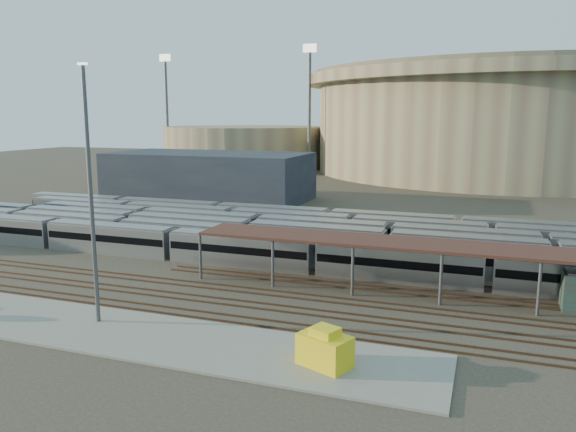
# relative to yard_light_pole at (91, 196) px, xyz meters

# --- Properties ---
(ground) EXTENTS (420.00, 420.00, 0.00)m
(ground) POSITION_rel_yard_light_pole_xyz_m (9.91, 13.73, -11.21)
(ground) COLOR #383026
(ground) RESTS_ON ground
(apron) EXTENTS (50.00, 9.00, 0.20)m
(apron) POSITION_rel_yard_light_pole_xyz_m (4.91, -1.27, -11.11)
(apron) COLOR gray
(apron) RESTS_ON ground
(subway_trains) EXTENTS (130.24, 23.90, 3.60)m
(subway_trains) POSITION_rel_yard_light_pole_xyz_m (9.79, 32.23, -9.41)
(subway_trains) COLOR #B0B0B5
(subway_trains) RESTS_ON ground
(inspection_shed) EXTENTS (60.30, 6.00, 5.30)m
(inspection_shed) POSITION_rel_yard_light_pole_xyz_m (31.91, 17.73, -6.23)
(inspection_shed) COLOR #4F4F53
(inspection_shed) RESTS_ON ground
(empty_tracks) EXTENTS (170.00, 9.62, 0.18)m
(empty_tracks) POSITION_rel_yard_light_pole_xyz_m (9.91, 8.73, -11.12)
(empty_tracks) COLOR #4C3323
(empty_tracks) RESTS_ON ground
(stadium) EXTENTS (124.00, 124.00, 32.50)m
(stadium) POSITION_rel_yard_light_pole_xyz_m (34.91, 153.73, 5.26)
(stadium) COLOR #968D65
(stadium) RESTS_ON ground
(secondary_arena) EXTENTS (56.00, 56.00, 14.00)m
(secondary_arena) POSITION_rel_yard_light_pole_xyz_m (-50.09, 143.73, -4.21)
(secondary_arena) COLOR #968D65
(secondary_arena) RESTS_ON ground
(service_building) EXTENTS (42.00, 20.00, 10.00)m
(service_building) POSITION_rel_yard_light_pole_xyz_m (-25.09, 68.73, -6.21)
(service_building) COLOR #1E232D
(service_building) RESTS_ON ground
(floodlight_0) EXTENTS (4.00, 1.00, 38.40)m
(floodlight_0) POSITION_rel_yard_light_pole_xyz_m (-20.09, 123.73, 9.44)
(floodlight_0) COLOR #4F4F53
(floodlight_0) RESTS_ON ground
(floodlight_1) EXTENTS (4.00, 1.00, 38.40)m
(floodlight_1) POSITION_rel_yard_light_pole_xyz_m (-75.09, 133.73, 9.44)
(floodlight_1) COLOR #4F4F53
(floodlight_1) RESTS_ON ground
(floodlight_3) EXTENTS (4.00, 1.00, 38.40)m
(floodlight_3) POSITION_rel_yard_light_pole_xyz_m (-0.09, 173.73, 9.44)
(floodlight_3) COLOR #4F4F53
(floodlight_3) RESTS_ON ground
(yard_light_pole) EXTENTS (0.81, 0.36, 21.86)m
(yard_light_pole) POSITION_rel_yard_light_pole_xyz_m (0.00, 0.00, 0.00)
(yard_light_pole) COLOR #4F4F53
(yard_light_pole) RESTS_ON apron
(yellow_equipment) EXTENTS (4.25, 3.50, 2.29)m
(yellow_equipment) POSITION_rel_yard_light_pole_xyz_m (21.03, -1.84, -9.87)
(yellow_equipment) COLOR yellow
(yellow_equipment) RESTS_ON apron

